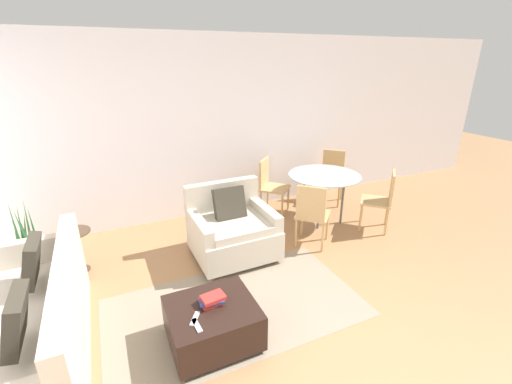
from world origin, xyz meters
TOP-DOWN VIEW (x-y plane):
  - ground_plane at (0.00, 0.00)m, footprint 20.00×20.00m
  - wall_back at (0.00, 3.29)m, footprint 12.00×0.06m
  - area_rug at (-0.49, 0.89)m, footprint 2.57×1.42m
  - couch at (-2.25, 0.96)m, footprint 0.90×2.02m
  - armchair at (-0.14, 1.86)m, footprint 1.01×0.90m
  - ottoman at (-0.84, 0.55)m, footprint 0.76×0.67m
  - book_stack at (-0.82, 0.59)m, footprint 0.24×0.19m
  - tv_remote_primary at (-1.01, 0.38)m, footprint 0.06×0.17m
  - tv_remote_secondary at (-1.01, 0.47)m, footprint 0.12×0.16m
  - potted_plant at (-2.43, 2.37)m, footprint 0.36×0.36m
  - side_table at (-1.94, 2.28)m, footprint 0.36×0.36m
  - dining_table at (1.50, 2.23)m, footprint 1.09×1.09m
  - dining_chair_near_left at (0.89, 1.61)m, footprint 0.59×0.59m
  - dining_chair_near_right at (2.11, 1.61)m, footprint 0.59×0.59m
  - dining_chair_far_left at (0.89, 2.84)m, footprint 0.59×0.59m
  - dining_chair_far_right at (2.11, 2.84)m, footprint 0.59×0.59m

SIDE VIEW (x-z plane):
  - ground_plane at x=0.00m, z-range 0.00..0.00m
  - area_rug at x=-0.49m, z-range 0.00..0.01m
  - ottoman at x=-0.84m, z-range 0.02..0.40m
  - potted_plant at x=-2.43m, z-range -0.25..0.72m
  - couch at x=-2.25m, z-range -0.15..0.77m
  - armchair at x=-0.14m, z-range -0.10..0.81m
  - side_table at x=-1.94m, z-range 0.10..0.63m
  - tv_remote_primary at x=-1.01m, z-range 0.38..0.39m
  - tv_remote_secondary at x=-1.01m, z-range 0.38..0.39m
  - book_stack at x=-0.82m, z-range 0.38..0.47m
  - dining_chair_near_left at x=0.89m, z-range 0.07..0.97m
  - dining_chair_near_right at x=2.11m, z-range 0.07..0.97m
  - dining_chair_far_left at x=0.89m, z-range 0.07..0.97m
  - dining_chair_far_right at x=2.11m, z-range 0.07..0.97m
  - dining_table at x=1.50m, z-range 0.29..1.05m
  - wall_back at x=0.00m, z-range 0.00..2.75m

